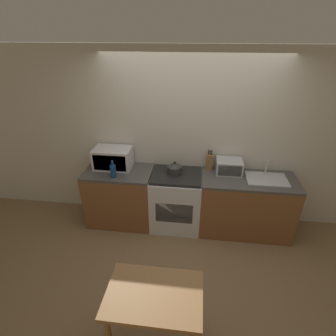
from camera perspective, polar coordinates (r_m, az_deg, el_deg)
name	(u,v)px	position (r m, az deg, el deg)	size (l,w,h in m)	color
ground_plane	(183,255)	(3.81, 3.27, -18.37)	(16.00, 16.00, 0.00)	brown
wall_back	(190,140)	(3.91, 4.85, 6.02)	(10.00, 0.06, 2.60)	beige
counter_left_run	(121,196)	(4.18, -10.25, -6.03)	(1.00, 0.62, 0.90)	brown
counter_right_run	(245,205)	(4.08, 16.49, -7.73)	(1.33, 0.62, 0.90)	brown
stove_range	(176,200)	(4.02, 1.76, -7.03)	(0.74, 0.62, 0.90)	silver
kettle	(175,168)	(3.78, 1.46, -0.03)	(0.20, 0.20, 0.19)	#2D2D2D
microwave	(113,158)	(4.00, -11.88, 2.13)	(0.55, 0.36, 0.31)	silver
bottle	(113,171)	(3.75, -11.86, -0.61)	(0.08, 0.08, 0.26)	navy
knife_block	(209,162)	(3.92, 9.00, 1.39)	(0.09, 0.08, 0.31)	brown
toaster_oven	(229,167)	(3.88, 13.15, 0.31)	(0.37, 0.28, 0.20)	#ADAFB5
sink_basin	(267,179)	(3.90, 20.69, -2.20)	(0.56, 0.38, 0.24)	#ADAFB5
dining_table	(154,302)	(2.61, -3.00, -27.15)	(0.84, 0.57, 0.74)	brown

